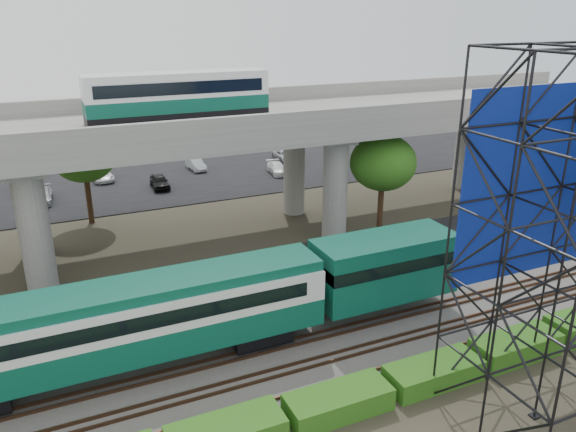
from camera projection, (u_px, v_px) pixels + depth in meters
name	position (u px, v px, depth m)	size (l,w,h in m)	color
ground	(277.00, 364.00, 27.31)	(140.00, 140.00, 0.00)	#474233
ballast_bed	(262.00, 341.00, 28.99)	(90.00, 12.00, 0.20)	slate
service_road	(213.00, 276.00, 36.28)	(90.00, 5.00, 0.08)	black
parking_lot	(143.00, 181.00, 56.38)	(90.00, 18.00, 0.08)	black
harbor_water	(112.00, 139.00, 75.20)	(140.00, 40.00, 0.03)	#456472
rail_tracks	(262.00, 338.00, 28.93)	(90.00, 9.52, 0.16)	#472D1E
commuter_train	(170.00, 312.00, 26.27)	(29.30, 3.06, 4.30)	black
overpass	(183.00, 135.00, 38.17)	(80.00, 12.00, 12.40)	#9E9B93
hedge_strip	(339.00, 401.00, 23.83)	(34.60, 1.80, 1.20)	#2B5C15
trees	(116.00, 180.00, 37.41)	(40.94, 16.94, 7.69)	#382314
parked_cars	(142.00, 177.00, 55.69)	(37.43, 9.21, 1.30)	white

